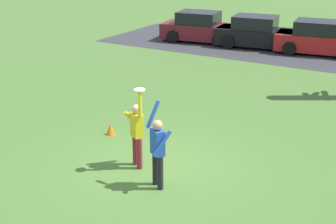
% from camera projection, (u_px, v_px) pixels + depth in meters
% --- Properties ---
extents(ground_plane, '(120.00, 120.00, 0.00)m').
position_uv_depth(ground_plane, '(153.00, 166.00, 12.60)').
color(ground_plane, '#4C7533').
extents(person_catcher, '(0.58, 0.53, 2.08)m').
position_uv_depth(person_catcher, '(137.00, 130.00, 12.27)').
color(person_catcher, maroon).
rests_on(person_catcher, ground_plane).
extents(person_defender, '(0.65, 0.62, 2.04)m').
position_uv_depth(person_defender, '(158.00, 148.00, 11.27)').
color(person_defender, black).
rests_on(person_defender, ground_plane).
extents(frisbee_disc, '(0.27, 0.27, 0.02)m').
position_uv_depth(frisbee_disc, '(140.00, 90.00, 11.70)').
color(frisbee_disc, white).
rests_on(frisbee_disc, person_catcher).
extents(parked_car_maroon, '(4.32, 2.48, 1.59)m').
position_uv_depth(parked_car_maroon, '(200.00, 28.00, 26.69)').
color(parked_car_maroon, maroon).
rests_on(parked_car_maroon, ground_plane).
extents(parked_car_black, '(4.32, 2.48, 1.59)m').
position_uv_depth(parked_car_black, '(257.00, 33.00, 25.34)').
color(parked_car_black, black).
rests_on(parked_car_black, ground_plane).
extents(parked_car_red, '(4.32, 2.48, 1.59)m').
position_uv_depth(parked_car_red, '(319.00, 39.00, 23.97)').
color(parked_car_red, red).
rests_on(parked_car_red, ground_plane).
extents(parking_strip, '(19.57, 6.40, 0.01)m').
position_uv_depth(parking_strip, '(289.00, 50.00, 24.84)').
color(parking_strip, '#38383D').
rests_on(parking_strip, ground_plane).
extents(field_cone_orange, '(0.26, 0.26, 0.32)m').
position_uv_depth(field_cone_orange, '(111.00, 129.00, 14.52)').
color(field_cone_orange, orange).
rests_on(field_cone_orange, ground_plane).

